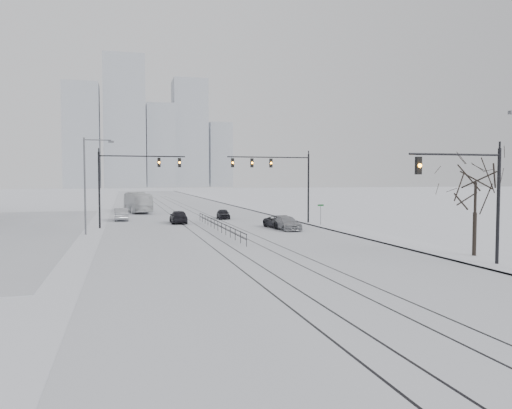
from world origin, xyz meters
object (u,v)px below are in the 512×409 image
bare_tree (476,190)px  sedan_nb_far (223,214)px  sedan_nb_right (287,223)px  box_truck (138,203)px  traffic_mast_near (475,190)px  sedan_nb_front (279,222)px  sedan_sb_outer (121,214)px  sedan_sb_inner (178,217)px

bare_tree → sedan_nb_far: size_ratio=1.63×
sedan_nb_right → box_truck: box_truck is taller
traffic_mast_near → box_truck: 56.39m
box_truck → bare_tree: bearing=103.7°
sedan_nb_front → sedan_nb_far: sedan_nb_far is taller
sedan_sb_outer → sedan_nb_right: sedan_sb_outer is taller
traffic_mast_near → sedan_nb_far: size_ratio=1.88×
sedan_nb_right → box_truck: (-13.86, 30.53, 0.85)m
sedan_sb_outer → box_truck: 14.65m
sedan_nb_front → sedan_sb_inner: bearing=132.5°
bare_tree → sedan_nb_front: size_ratio=1.37×
sedan_sb_inner → sedan_nb_right: sedan_sb_inner is taller
sedan_sb_inner → sedan_nb_front: sedan_sb_inner is taller
traffic_mast_near → sedan_nb_front: traffic_mast_near is taller
bare_tree → sedan_nb_right: 21.23m
sedan_nb_far → bare_tree: bearing=-70.2°
sedan_sb_inner → box_truck: box_truck is taller
sedan_nb_front → box_truck: size_ratio=0.40×
sedan_nb_front → sedan_nb_far: (-3.37, 13.20, 0.02)m
traffic_mast_near → sedan_nb_front: bearing=99.2°
sedan_nb_right → sedan_nb_front: bearing=92.9°
traffic_mast_near → box_truck: (-17.76, 53.44, -3.03)m
traffic_mast_near → sedan_sb_inner: traffic_mast_near is taller
bare_tree → sedan_nb_right: bare_tree is taller
sedan_sb_outer → traffic_mast_near: bearing=116.6°
bare_tree → sedan_nb_front: 23.36m
sedan_nb_front → traffic_mast_near: bearing=-87.8°
sedan_nb_front → sedan_nb_right: (0.16, -2.20, 0.06)m
bare_tree → sedan_nb_front: bare_tree is taller
traffic_mast_near → sedan_sb_outer: traffic_mast_near is taller
sedan_nb_front → sedan_nb_far: size_ratio=1.19×
bare_tree → sedan_sb_inner: (-16.10, 30.34, -3.71)m
bare_tree → sedan_nb_far: 36.86m
bare_tree → box_truck: bearing=111.8°
bare_tree → sedan_sb_outer: size_ratio=1.29×
sedan_sb_inner → sedan_sb_outer: size_ratio=0.97×
sedan_nb_front → sedan_nb_right: size_ratio=0.95×
sedan_sb_inner → box_truck: size_ratio=0.42×
sedan_nb_front → sedan_nb_right: bearing=-92.8°
sedan_nb_front → sedan_nb_far: 13.62m
sedan_sb_inner → sedan_nb_far: (6.26, 4.97, -0.14)m
box_truck → sedan_nb_right: bearing=106.3°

